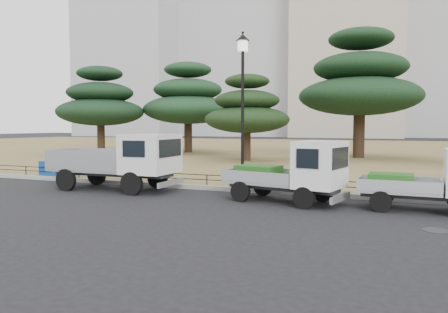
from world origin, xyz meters
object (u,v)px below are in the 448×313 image
at_px(street_lamp, 243,84).
at_px(tarp_pile, 59,167).
at_px(truck_large, 121,159).
at_px(truck_kei_front, 292,172).
at_px(truck_kei_rear, 433,180).

relative_size(street_lamp, tarp_pile, 3.75).
distance_m(street_lamp, tarp_pile, 9.54).
height_order(truck_large, street_lamp, street_lamp).
relative_size(truck_kei_front, truck_kei_rear, 1.15).
height_order(truck_large, truck_kei_rear, truck_large).
xyz_separation_m(truck_kei_rear, tarp_pile, (-15.12, 2.07, -0.36)).
relative_size(truck_kei_front, tarp_pile, 2.64).
xyz_separation_m(truck_kei_front, tarp_pile, (-11.21, 2.17, -0.44)).
relative_size(truck_kei_rear, tarp_pile, 2.30).
relative_size(truck_large, truck_kei_rear, 1.42).
bearing_deg(tarp_pile, street_lamp, -2.21).
bearing_deg(truck_large, truck_kei_rear, -1.87).
height_order(truck_kei_rear, street_lamp, street_lamp).
distance_m(truck_large, tarp_pile, 5.18).
distance_m(truck_large, truck_kei_front, 6.46).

